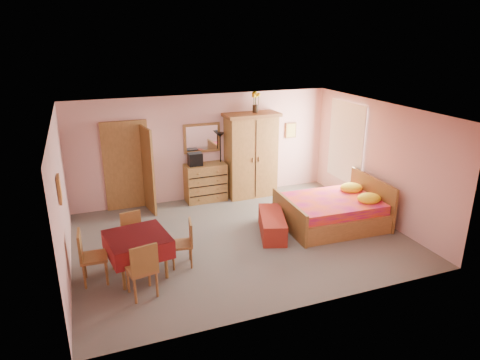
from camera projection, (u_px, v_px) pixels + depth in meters
name	position (u px, v px, depth m)	size (l,w,h in m)	color
floor	(241.00, 238.00, 8.74)	(6.50, 6.50, 0.00)	#69645C
ceiling	(241.00, 111.00, 7.89)	(6.50, 6.50, 0.00)	brown
wall_back	(205.00, 147.00, 10.52)	(6.50, 0.10, 2.60)	#D79F9C
wall_front	(303.00, 231.00, 6.10)	(6.50, 0.10, 2.60)	#D79F9C
wall_left	(61.00, 200.00, 7.22)	(0.10, 5.00, 2.60)	#D79F9C
wall_right	(379.00, 161.00, 9.40)	(0.10, 5.00, 2.60)	#D79F9C
doorway	(127.00, 167.00, 9.95)	(1.06, 0.12, 2.15)	#9E6B35
window	(346.00, 142.00, 10.40)	(0.08, 1.40, 1.95)	white
picture_left	(59.00, 189.00, 6.57)	(0.04, 0.32, 0.42)	orange
picture_back	(291.00, 130.00, 11.20)	(0.30, 0.04, 0.40)	#D8BF59
chest_of_drawers	(206.00, 182.00, 10.56)	(1.00, 0.50, 0.94)	olive
wall_mirror	(202.00, 138.00, 10.39)	(0.91, 0.05, 0.72)	silver
stereo	(195.00, 159.00, 10.26)	(0.33, 0.24, 0.31)	black
floor_lamp	(221.00, 166.00, 10.64)	(0.21, 0.21, 1.68)	black
wardrobe	(251.00, 155.00, 10.72)	(1.36, 0.70, 2.13)	#A37237
sunflower_vase	(255.00, 102.00, 10.36)	(0.21, 0.21, 0.51)	yellow
bed	(332.00, 204.00, 9.20)	(2.11, 1.66, 0.98)	#B81171
bench	(272.00, 224.00, 8.86)	(0.47, 1.28, 0.43)	maroon
dining_table	(139.00, 255.00, 7.34)	(1.00, 1.00, 0.73)	maroon
chair_south	(141.00, 268.00, 6.71)	(0.43, 0.43, 0.96)	#976133
chair_north	(135.00, 236.00, 7.88)	(0.39, 0.39, 0.85)	#A27136
chair_west	(94.00, 257.00, 7.08)	(0.43, 0.43, 0.94)	#966333
chair_east	(181.00, 244.00, 7.61)	(0.38, 0.38, 0.85)	brown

